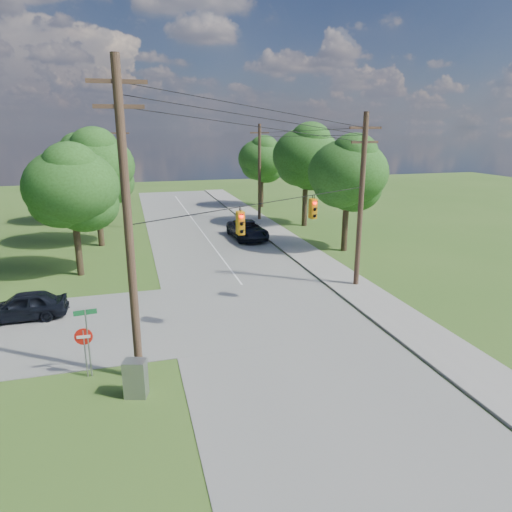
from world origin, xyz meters
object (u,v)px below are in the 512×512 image
object	(u,v)px
pole_ne	(361,199)
pole_north_e	(259,172)
car_main_north	(248,230)
pole_north_w	(122,176)
car_cross_dark	(23,306)
control_cabinet	(136,378)
pole_sw	(128,224)
do_not_enter_sign	(84,341)

from	to	relation	value
pole_ne	pole_north_e	bearing A→B (deg)	90.00
car_main_north	pole_north_w	bearing A→B (deg)	140.38
car_cross_dark	pole_north_e	bearing A→B (deg)	138.50
pole_ne	control_cabinet	distance (m)	16.99
pole_sw	control_cabinet	size ratio (longest dim) A/B	8.28
pole_north_w	car_cross_dark	size ratio (longest dim) A/B	2.33
pole_north_e	pole_north_w	distance (m)	13.90
pole_ne	do_not_enter_sign	world-z (taller)	pole_ne
pole_north_e	do_not_enter_sign	distance (m)	33.08
pole_ne	pole_north_w	bearing A→B (deg)	122.29
car_cross_dark	car_main_north	xyz separation A→B (m)	(15.65, 14.16, 0.07)
car_cross_dark	control_cabinet	distance (m)	10.33
pole_ne	pole_north_e	xyz separation A→B (m)	(-0.00, 22.00, -0.34)
pole_sw	control_cabinet	bearing A→B (deg)	-96.42
car_main_north	do_not_enter_sign	distance (m)	24.28
pole_ne	pole_north_e	size ratio (longest dim) A/B	1.05
pole_sw	car_cross_dark	world-z (taller)	pole_sw
pole_north_e	pole_sw	bearing A→B (deg)	-114.52
pole_north_w	do_not_enter_sign	world-z (taller)	pole_north_w
pole_sw	pole_north_e	world-z (taller)	pole_sw
car_main_north	control_cabinet	xyz separation A→B (m)	(-10.25, -22.96, -0.10)
car_cross_dark	car_main_north	world-z (taller)	car_main_north
pole_ne	car_cross_dark	bearing A→B (deg)	-179.60
pole_north_w	pole_north_e	bearing A→B (deg)	0.00
car_cross_dark	do_not_enter_sign	distance (m)	7.77
pole_ne	control_cabinet	xyz separation A→B (m)	(-13.65, -8.93, -4.74)
pole_sw	pole_north_e	xyz separation A→B (m)	(13.50, 29.60, -1.10)
pole_sw	car_cross_dark	distance (m)	10.79
pole_north_w	car_cross_dark	xyz separation A→B (m)	(-5.15, -22.13, -4.37)
pole_north_e	car_main_north	size ratio (longest dim) A/B	1.74
car_cross_dark	car_main_north	bearing A→B (deg)	131.37
car_main_north	control_cabinet	size ratio (longest dim) A/B	3.97
pole_north_e	control_cabinet	bearing A→B (deg)	-113.81
pole_ne	pole_north_w	xyz separation A→B (m)	(-13.90, 22.00, -0.34)
pole_north_w	control_cabinet	xyz separation A→B (m)	(0.25, -30.93, -4.41)
pole_sw	do_not_enter_sign	bearing A→B (deg)	163.40
pole_ne	car_main_north	size ratio (longest dim) A/B	1.83
pole_north_e	control_cabinet	size ratio (longest dim) A/B	6.90
pole_north_e	pole_ne	bearing A→B (deg)	-90.00
pole_north_e	control_cabinet	xyz separation A→B (m)	(-13.65, -30.93, -4.41)
pole_ne	do_not_enter_sign	bearing A→B (deg)	-155.69
pole_sw	control_cabinet	world-z (taller)	pole_sw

